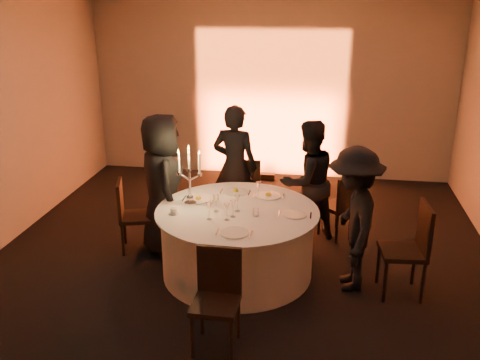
# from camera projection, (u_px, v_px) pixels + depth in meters

# --- Properties ---
(floor) EXTENTS (7.00, 7.00, 0.00)m
(floor) POSITION_uv_depth(u_px,v_px,m) (237.00, 272.00, 6.11)
(floor) COLOR black
(floor) RESTS_ON ground
(wall_back) EXTENTS (7.00, 0.00, 7.00)m
(wall_back) POSITION_uv_depth(u_px,v_px,m) (271.00, 88.00, 8.86)
(wall_back) COLOR #AFACA3
(wall_back) RESTS_ON floor
(uplighter_fixture) EXTENTS (0.25, 0.12, 0.10)m
(uplighter_fixture) POSITION_uv_depth(u_px,v_px,m) (267.00, 176.00, 9.07)
(uplighter_fixture) COLOR black
(uplighter_fixture) RESTS_ON floor
(banquet_table) EXTENTS (1.80, 1.80, 0.77)m
(banquet_table) POSITION_uv_depth(u_px,v_px,m) (237.00, 242.00, 5.98)
(banquet_table) COLOR black
(banquet_table) RESTS_ON floor
(chair_left) EXTENTS (0.49, 0.49, 0.90)m
(chair_left) POSITION_uv_depth(u_px,v_px,m) (130.00, 212.00, 6.49)
(chair_left) COLOR black
(chair_left) RESTS_ON floor
(chair_back_left) EXTENTS (0.43, 0.43, 0.93)m
(chair_back_left) POSITION_uv_depth(u_px,v_px,m) (247.00, 186.00, 7.27)
(chair_back_left) COLOR black
(chair_back_left) RESTS_ON floor
(chair_back_right) EXTENTS (0.53, 0.53, 0.86)m
(chair_back_right) POSITION_uv_depth(u_px,v_px,m) (342.00, 203.00, 6.81)
(chair_back_right) COLOR black
(chair_back_right) RESTS_ON floor
(chair_right) EXTENTS (0.48, 0.48, 1.01)m
(chair_right) POSITION_uv_depth(u_px,v_px,m) (411.00, 244.00, 5.51)
(chair_right) COLOR black
(chair_right) RESTS_ON floor
(chair_front) EXTENTS (0.41, 0.41, 0.92)m
(chair_front) POSITION_uv_depth(u_px,v_px,m) (217.00, 293.00, 4.73)
(chair_front) COLOR black
(chair_front) RESTS_ON floor
(guest_left) EXTENTS (0.84, 0.99, 1.71)m
(guest_left) POSITION_uv_depth(u_px,v_px,m) (163.00, 184.00, 6.39)
(guest_left) COLOR black
(guest_left) RESTS_ON floor
(guest_back_left) EXTENTS (0.67, 0.50, 1.67)m
(guest_back_left) POSITION_uv_depth(u_px,v_px,m) (235.00, 167.00, 7.07)
(guest_back_left) COLOR black
(guest_back_left) RESTS_ON floor
(guest_back_right) EXTENTS (0.97, 0.93, 1.57)m
(guest_back_right) POSITION_uv_depth(u_px,v_px,m) (308.00, 182.00, 6.67)
(guest_back_right) COLOR black
(guest_back_right) RESTS_ON floor
(guest_right) EXTENTS (0.66, 1.05, 1.57)m
(guest_right) POSITION_uv_depth(u_px,v_px,m) (353.00, 220.00, 5.58)
(guest_right) COLOR black
(guest_right) RESTS_ON floor
(plate_left) EXTENTS (0.36, 0.29, 0.08)m
(plate_left) POSITION_uv_depth(u_px,v_px,m) (198.00, 199.00, 6.13)
(plate_left) COLOR white
(plate_left) RESTS_ON banquet_table
(plate_back_left) EXTENTS (0.35, 0.30, 0.08)m
(plate_back_left) POSITION_uv_depth(u_px,v_px,m) (235.00, 191.00, 6.36)
(plate_back_left) COLOR white
(plate_back_left) RESTS_ON banquet_table
(plate_back_right) EXTENTS (0.36, 0.30, 0.08)m
(plate_back_right) POSITION_uv_depth(u_px,v_px,m) (269.00, 195.00, 6.24)
(plate_back_right) COLOR white
(plate_back_right) RESTS_ON banquet_table
(plate_right) EXTENTS (0.36, 0.25, 0.01)m
(plate_right) POSITION_uv_depth(u_px,v_px,m) (295.00, 215.00, 5.72)
(plate_right) COLOR white
(plate_right) RESTS_ON banquet_table
(plate_front) EXTENTS (0.36, 0.28, 0.01)m
(plate_front) POSITION_uv_depth(u_px,v_px,m) (234.00, 233.00, 5.29)
(plate_front) COLOR white
(plate_front) RESTS_ON banquet_table
(coffee_cup) EXTENTS (0.11, 0.11, 0.07)m
(coffee_cup) POSITION_uv_depth(u_px,v_px,m) (174.00, 211.00, 5.75)
(coffee_cup) COLOR white
(coffee_cup) RESTS_ON banquet_table
(candelabra) EXTENTS (0.29, 0.14, 0.69)m
(candelabra) POSITION_uv_depth(u_px,v_px,m) (190.00, 184.00, 5.94)
(candelabra) COLOR white
(candelabra) RESTS_ON banquet_table
(wine_glass_a) EXTENTS (0.07, 0.07, 0.19)m
(wine_glass_a) POSITION_uv_depth(u_px,v_px,m) (216.00, 200.00, 5.77)
(wine_glass_a) COLOR white
(wine_glass_a) RESTS_ON banquet_table
(wine_glass_b) EXTENTS (0.07, 0.07, 0.19)m
(wine_glass_b) POSITION_uv_depth(u_px,v_px,m) (258.00, 186.00, 6.16)
(wine_glass_b) COLOR white
(wine_glass_b) RESTS_ON banquet_table
(wine_glass_c) EXTENTS (0.07, 0.07, 0.19)m
(wine_glass_c) POSITION_uv_depth(u_px,v_px,m) (227.00, 208.00, 5.55)
(wine_glass_c) COLOR white
(wine_glass_c) RESTS_ON banquet_table
(wine_glass_d) EXTENTS (0.07, 0.07, 0.19)m
(wine_glass_d) POSITION_uv_depth(u_px,v_px,m) (237.00, 200.00, 5.77)
(wine_glass_d) COLOR white
(wine_glass_d) RESTS_ON banquet_table
(wine_glass_e) EXTENTS (0.07, 0.07, 0.19)m
(wine_glass_e) POSITION_uv_depth(u_px,v_px,m) (233.00, 205.00, 5.63)
(wine_glass_e) COLOR white
(wine_glass_e) RESTS_ON banquet_table
(wine_glass_f) EXTENTS (0.07, 0.07, 0.19)m
(wine_glass_f) POSITION_uv_depth(u_px,v_px,m) (209.00, 207.00, 5.58)
(wine_glass_f) COLOR white
(wine_glass_f) RESTS_ON banquet_table
(tumbler_a) EXTENTS (0.07, 0.07, 0.09)m
(tumbler_a) POSITION_uv_depth(u_px,v_px,m) (216.00, 198.00, 6.08)
(tumbler_a) COLOR white
(tumbler_a) RESTS_ON banquet_table
(tumbler_b) EXTENTS (0.07, 0.07, 0.09)m
(tumbler_b) POSITION_uv_depth(u_px,v_px,m) (256.00, 212.00, 5.69)
(tumbler_b) COLOR white
(tumbler_b) RESTS_ON banquet_table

